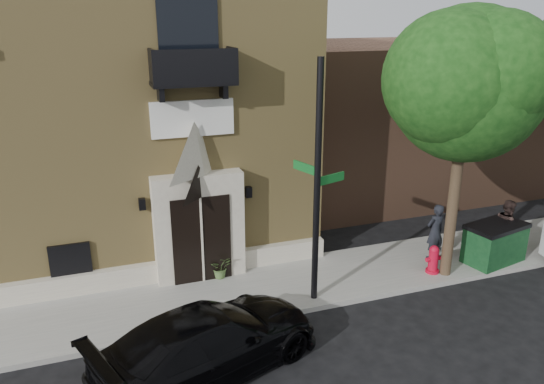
# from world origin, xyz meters

# --- Properties ---
(ground) EXTENTS (120.00, 120.00, 0.00)m
(ground) POSITION_xyz_m (0.00, 0.00, 0.00)
(ground) COLOR black
(ground) RESTS_ON ground
(sidewalk) EXTENTS (42.00, 3.00, 0.15)m
(sidewalk) POSITION_xyz_m (1.00, 1.50, 0.07)
(sidewalk) COLOR gray
(sidewalk) RESTS_ON ground
(church) EXTENTS (12.20, 11.01, 9.30)m
(church) POSITION_xyz_m (-2.99, 7.95, 4.63)
(church) COLOR #A68C4E
(church) RESTS_ON ground
(neighbour_building) EXTENTS (18.00, 8.00, 6.40)m
(neighbour_building) POSITION_xyz_m (12.00, 9.00, 3.20)
(neighbour_building) COLOR brown
(neighbour_building) RESTS_ON ground
(street_tree_left) EXTENTS (4.97, 4.38, 7.77)m
(street_tree_left) POSITION_xyz_m (6.03, 0.35, 5.87)
(street_tree_left) COLOR #38281C
(street_tree_left) RESTS_ON sidewalk
(black_sedan) EXTENTS (5.78, 3.92, 1.55)m
(black_sedan) POSITION_xyz_m (-1.72, -1.48, 0.78)
(black_sedan) COLOR black
(black_sedan) RESTS_ON ground
(street_sign) EXTENTS (1.22, 1.00, 6.52)m
(street_sign) POSITION_xyz_m (1.70, 0.51, 3.43)
(street_sign) COLOR black
(street_sign) RESTS_ON sidewalk
(fire_hydrant) EXTENTS (0.50, 0.40, 0.88)m
(fire_hydrant) POSITION_xyz_m (5.68, 0.65, 0.58)
(fire_hydrant) COLOR red
(fire_hydrant) RESTS_ON sidewalk
(dumpster) EXTENTS (2.11, 1.47, 1.26)m
(dumpster) POSITION_xyz_m (7.95, 0.66, 0.79)
(dumpster) COLOR #0E361A
(dumpster) RESTS_ON sidewalk
(planter) EXTENTS (0.64, 0.56, 0.69)m
(planter) POSITION_xyz_m (-0.48, 2.48, 0.50)
(planter) COLOR #517239
(planter) RESTS_ON sidewalk
(pedestrian_near) EXTENTS (0.72, 0.52, 1.83)m
(pedestrian_near) POSITION_xyz_m (6.28, 1.47, 1.07)
(pedestrian_near) COLOR black
(pedestrian_near) RESTS_ON sidewalk
(pedestrian_far) EXTENTS (0.94, 1.06, 1.83)m
(pedestrian_far) POSITION_xyz_m (8.73, 1.05, 1.06)
(pedestrian_far) COLOR #2E211E
(pedestrian_far) RESTS_ON sidewalk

